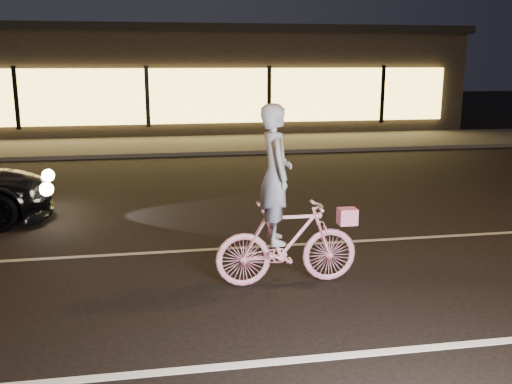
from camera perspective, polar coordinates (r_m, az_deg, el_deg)
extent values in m
plane|color=black|center=(7.03, -11.37, -11.30)|extent=(90.00, 90.00, 0.00)
cube|color=silver|center=(5.70, -11.67, -17.43)|extent=(60.00, 0.12, 0.01)
cube|color=gray|center=(8.90, -11.14, -6.02)|extent=(60.00, 0.10, 0.01)
cube|color=#383533|center=(19.62, -10.68, 4.54)|extent=(30.00, 4.00, 0.12)
cube|color=black|center=(25.44, -10.77, 10.81)|extent=(25.00, 8.00, 4.00)
cube|color=black|center=(25.45, -10.97, 15.42)|extent=(25.40, 8.40, 0.30)
cube|color=#FFCC59|center=(21.36, -10.82, 9.36)|extent=(23.00, 0.15, 2.00)
cube|color=black|center=(21.80, -22.86, 8.66)|extent=(0.15, 0.08, 2.20)
cube|color=black|center=(21.28, -10.82, 9.35)|extent=(0.15, 0.08, 2.20)
cube|color=black|center=(21.70, 1.31, 9.64)|extent=(0.15, 0.08, 2.20)
cube|color=black|center=(23.01, 12.53, 9.53)|extent=(0.15, 0.08, 2.20)
imported|color=#EE316A|center=(7.42, 3.12, -5.10)|extent=(1.87, 0.53, 1.13)
imported|color=white|center=(7.15, 1.95, 1.78)|extent=(0.42, 0.65, 1.77)
cube|color=#FF5F95|center=(7.54, 9.12, -2.43)|extent=(0.24, 0.19, 0.21)
sphere|color=#FFF2BF|center=(11.99, -20.06, 1.58)|extent=(0.24, 0.24, 0.24)
sphere|color=#FFF2BF|center=(10.70, -20.21, 0.27)|extent=(0.24, 0.24, 0.24)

